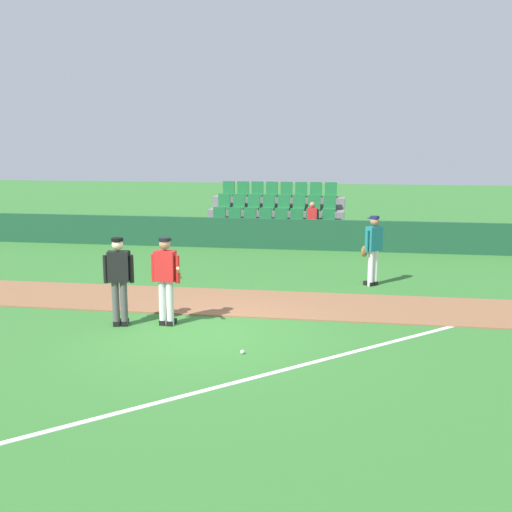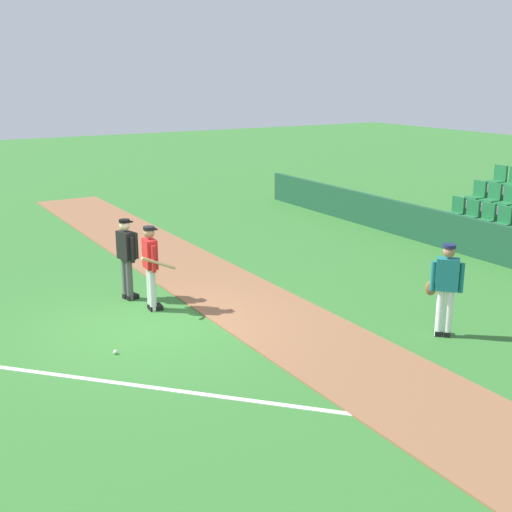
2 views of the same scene
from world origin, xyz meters
The scene contains 9 objects.
ground_plane centered at (0.00, 0.00, 0.00)m, with size 80.00×80.00×0.00m, color #33702D.
infield_dirt_path centered at (0.00, 2.30, 0.01)m, with size 28.00×2.28×0.03m, color brown.
foul_line_chalk centered at (3.00, -0.50, 0.01)m, with size 12.00×0.10×0.01m, color white.
dugout_fence centered at (0.00, 9.32, 0.51)m, with size 20.00×0.16×1.02m, color #19472D.
stadium_bleachers centered at (0.01, 11.19, 0.61)m, with size 5.00×2.95×2.05m.
batter_red_jersey centered at (-0.79, 0.42, 0.97)m, with size 0.66×0.79×1.76m.
umpire_home_plate centered at (-1.69, 0.25, 1.00)m, with size 0.58×0.37×1.76m.
runner_teal_jersey centered at (3.30, 4.49, 0.96)m, with size 0.56×0.50×1.76m.
baseball centered at (0.98, -1.00, 0.04)m, with size 0.07×0.07×0.07m, color white.
Camera 1 is at (2.82, -11.04, 3.65)m, focal length 43.70 mm.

